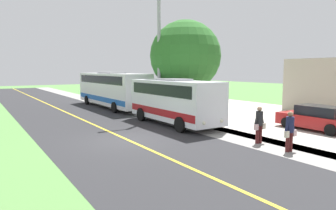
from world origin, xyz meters
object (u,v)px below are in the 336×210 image
(pedestrian_with_bags, at_px, (290,130))
(street_light_pole, at_px, (158,53))
(transit_bus_rear, at_px, (112,88))
(pedestrian_waiting, at_px, (259,123))
(shuttle_bus_front, at_px, (174,99))
(parked_car_near, at_px, (317,118))
(tree_curbside, at_px, (185,56))

(pedestrian_with_bags, relative_size, street_light_pole, 0.20)
(transit_bus_rear, bearing_deg, pedestrian_waiting, 91.60)
(shuttle_bus_front, xyz_separation_m, parked_car_near, (-6.00, 6.19, -0.94))
(street_light_pole, bearing_deg, pedestrian_with_bags, 90.25)
(pedestrian_with_bags, height_order, street_light_pole, street_light_pole)
(tree_curbside, bearing_deg, shuttle_bus_front, 43.26)
(parked_car_near, bearing_deg, shuttle_bus_front, -45.90)
(pedestrian_with_bags, bearing_deg, shuttle_bus_front, -86.67)
(transit_bus_rear, relative_size, tree_curbside, 1.58)
(transit_bus_rear, distance_m, pedestrian_with_bags, 18.72)
(street_light_pole, distance_m, tree_curbside, 2.52)
(shuttle_bus_front, relative_size, street_light_pole, 0.89)
(shuttle_bus_front, height_order, parked_car_near, shuttle_bus_front)
(pedestrian_waiting, height_order, tree_curbside, tree_curbside)
(pedestrian_with_bags, height_order, pedestrian_waiting, pedestrian_waiting)
(tree_curbside, bearing_deg, street_light_pole, 1.41)
(pedestrian_with_bags, distance_m, tree_curbside, 11.80)
(transit_bus_rear, relative_size, pedestrian_waiting, 6.39)
(shuttle_bus_front, height_order, street_light_pole, street_light_pole)
(shuttle_bus_front, distance_m, pedestrian_with_bags, 8.22)
(parked_car_near, bearing_deg, pedestrian_with_bags, 19.82)
(pedestrian_with_bags, height_order, tree_curbside, tree_curbside)
(street_light_pole, bearing_deg, transit_bus_rear, -87.50)
(shuttle_bus_front, bearing_deg, tree_curbside, -136.74)
(pedestrian_with_bags, bearing_deg, pedestrian_waiting, -92.91)
(transit_bus_rear, bearing_deg, pedestrian_with_bags, 91.19)
(street_light_pole, bearing_deg, pedestrian_waiting, 90.84)
(shuttle_bus_front, bearing_deg, street_light_pole, -98.99)
(pedestrian_with_bags, xyz_separation_m, street_light_pole, (0.05, -10.89, 3.78))
(parked_car_near, relative_size, tree_curbside, 0.61)
(shuttle_bus_front, distance_m, pedestrian_waiting, 6.51)
(shuttle_bus_front, xyz_separation_m, transit_bus_rear, (-0.09, -10.51, 0.19))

